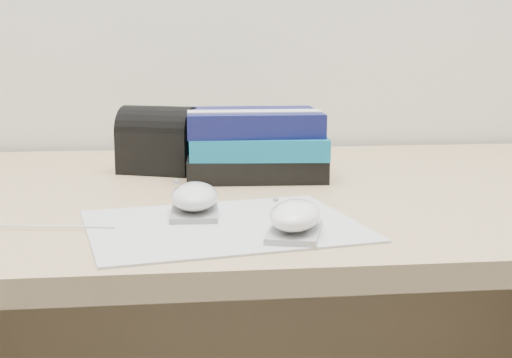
{
  "coord_description": "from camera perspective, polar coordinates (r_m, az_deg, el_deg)",
  "views": [
    {
      "loc": [
        -0.16,
        0.53,
        0.94
      ],
      "look_at": [
        -0.05,
        1.43,
        0.77
      ],
      "focal_mm": 50.0,
      "sensor_mm": 36.0,
      "label": 1
    }
  ],
  "objects": [
    {
      "name": "pouch",
      "position": [
        1.2,
        -7.78,
        3.08
      ],
      "size": [
        0.14,
        0.12,
        0.11
      ],
      "color": "black",
      "rests_on": "desk"
    },
    {
      "name": "mouse_front",
      "position": [
        0.8,
        3.14,
        -3.12
      ],
      "size": [
        0.08,
        0.11,
        0.04
      ],
      "color": "#9F9FA2",
      "rests_on": "mousepad"
    },
    {
      "name": "mousepad",
      "position": [
        0.84,
        -2.63,
        -3.75
      ],
      "size": [
        0.35,
        0.3,
        0.0
      ],
      "primitive_type": "cube",
      "rotation": [
        0.0,
        0.0,
        0.19
      ],
      "color": "#999BA2",
      "rests_on": "desk"
    },
    {
      "name": "book_stack",
      "position": [
        1.16,
        -0.05,
        2.83
      ],
      "size": [
        0.23,
        0.19,
        0.11
      ],
      "color": "black",
      "rests_on": "desk"
    },
    {
      "name": "usb_cable",
      "position": [
        0.87,
        -17.45,
        -3.63
      ],
      "size": [
        0.19,
        0.03,
        0.0
      ],
      "primitive_type": "cylinder",
      "rotation": [
        0.0,
        1.57,
        -0.15
      ],
      "color": "white",
      "rests_on": "mousepad"
    },
    {
      "name": "mouse_rear",
      "position": [
        0.89,
        -4.95,
        -1.59
      ],
      "size": [
        0.06,
        0.11,
        0.04
      ],
      "color": "gray",
      "rests_on": "mousepad"
    },
    {
      "name": "desk",
      "position": [
        1.21,
        1.39,
        -10.92
      ],
      "size": [
        1.6,
        0.8,
        0.73
      ],
      "color": "tan",
      "rests_on": "ground"
    }
  ]
}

